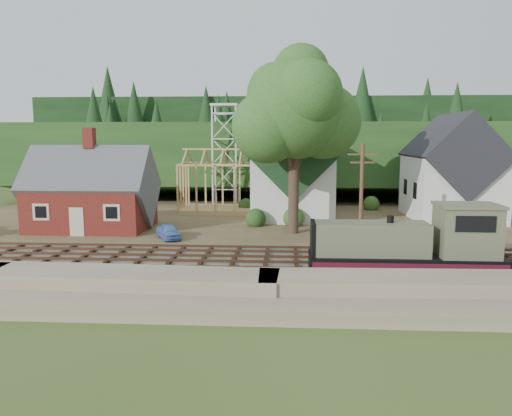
{
  "coord_description": "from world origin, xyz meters",
  "views": [
    {
      "loc": [
        1.34,
        -32.37,
        8.4
      ],
      "look_at": [
        -0.97,
        6.0,
        3.0
      ],
      "focal_mm": 35.0,
      "sensor_mm": 36.0,
      "label": 1
    }
  ],
  "objects": [
    {
      "name": "church",
      "position": [
        2.0,
        19.68,
        5.18
      ],
      "size": [
        8.4,
        15.17,
        13.0
      ],
      "color": "silver",
      "rests_on": "village_flat"
    },
    {
      "name": "village_flat",
      "position": [
        0.0,
        18.0,
        0.15
      ],
      "size": [
        64.0,
        26.0,
        0.3
      ],
      "primitive_type": "cube",
      "color": "brown",
      "rests_on": "ground"
    },
    {
      "name": "telegraph_pole_near",
      "position": [
        7.0,
        5.2,
        4.25
      ],
      "size": [
        2.2,
        0.28,
        8.0
      ],
      "color": "#4C331E",
      "rests_on": "ground"
    },
    {
      "name": "embankment",
      "position": [
        0.0,
        -8.5,
        0.0
      ],
      "size": [
        64.0,
        5.0,
        1.6
      ],
      "primitive_type": "cube",
      "color": "#7F7259",
      "rests_on": "ground"
    },
    {
      "name": "patio_set",
      "position": [
        -19.64,
        8.75,
        2.42
      ],
      "size": [
        2.24,
        2.24,
        2.49
      ],
      "color": "silver",
      "rests_on": "village_flat"
    },
    {
      "name": "car_blue",
      "position": [
        -8.15,
        6.89,
        0.9
      ],
      "size": [
        2.91,
        3.75,
        1.19
      ],
      "primitive_type": "imported",
      "rotation": [
        0.0,
        0.0,
        0.5
      ],
      "color": "#6089CF",
      "rests_on": "village_flat"
    },
    {
      "name": "ground",
      "position": [
        0.0,
        0.0,
        0.0
      ],
      "size": [
        140.0,
        140.0,
        0.0
      ],
      "primitive_type": "plane",
      "color": "#384C1E",
      "rests_on": "ground"
    },
    {
      "name": "hillside",
      "position": [
        0.0,
        42.0,
        0.0
      ],
      "size": [
        70.0,
        28.96,
        12.74
      ],
      "primitive_type": "cube",
      "rotation": [
        -0.17,
        0.0,
        0.0
      ],
      "color": "#1E3F19",
      "rests_on": "ground"
    },
    {
      "name": "timber_frame",
      "position": [
        -6.0,
        22.0,
        3.27
      ],
      "size": [
        8.2,
        6.2,
        6.99
      ],
      "color": "tan",
      "rests_on": "village_flat"
    },
    {
      "name": "locomotive",
      "position": [
        8.85,
        -3.0,
        2.0
      ],
      "size": [
        11.08,
        2.77,
        4.46
      ],
      "color": "black",
      "rests_on": "railroad_bed"
    },
    {
      "name": "ridge",
      "position": [
        0.0,
        58.0,
        0.0
      ],
      "size": [
        80.0,
        20.0,
        12.0
      ],
      "primitive_type": "cube",
      "color": "black",
      "rests_on": "ground"
    },
    {
      "name": "depot",
      "position": [
        -16.0,
        11.0,
        3.21
      ],
      "size": [
        10.8,
        7.41,
        9.0
      ],
      "color": "#561913",
      "rests_on": "village_flat"
    },
    {
      "name": "lattice_tower",
      "position": [
        -6.0,
        28.0,
        10.03
      ],
      "size": [
        3.2,
        3.2,
        12.12
      ],
      "color": "silver",
      "rests_on": "village_flat"
    },
    {
      "name": "farmhouse",
      "position": [
        18.0,
        19.0,
        4.87
      ],
      "size": [
        8.4,
        10.8,
        10.6
      ],
      "color": "silver",
      "rests_on": "village_flat"
    },
    {
      "name": "big_tree",
      "position": [
        2.17,
        10.08,
        10.22
      ],
      "size": [
        10.9,
        8.4,
        14.7
      ],
      "color": "#38281E",
      "rests_on": "village_flat"
    },
    {
      "name": "railroad_bed",
      "position": [
        0.0,
        0.0,
        0.08
      ],
      "size": [
        64.0,
        11.0,
        0.16
      ],
      "primitive_type": "cube",
      "color": "#726B5B",
      "rests_on": "ground"
    }
  ]
}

